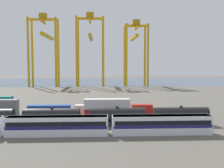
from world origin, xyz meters
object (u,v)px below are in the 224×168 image
at_px(passenger_train, 57,125).
at_px(freight_tank_row, 52,117).
at_px(gantry_crane_east, 136,46).
at_px(shipping_container_13, 96,109).
at_px(gantry_crane_central, 90,42).
at_px(gantry_crane_west, 45,42).

distance_m(passenger_train, freight_tank_row, 8.36).
xyz_separation_m(freight_tank_row, gantry_crane_east, (35.82, 117.60, 24.92)).
xyz_separation_m(freight_tank_row, shipping_container_13, (10.07, 14.89, -0.87)).
distance_m(shipping_container_13, gantry_crane_central, 106.79).
relative_size(gantry_crane_west, gantry_crane_central, 0.98).
xyz_separation_m(passenger_train, gantry_crane_east, (33.23, 125.55, 24.95)).
height_order(passenger_train, gantry_crane_central, gantry_crane_central).
xyz_separation_m(shipping_container_13, gantry_crane_west, (-35.93, 103.68, 27.80)).
bearing_deg(gantry_crane_central, gantry_crane_west, 178.67).
xyz_separation_m(shipping_container_13, gantry_crane_central, (-5.09, 102.97, 27.87)).
relative_size(gantry_crane_west, gantry_crane_east, 1.08).
relative_size(shipping_container_13, gantry_crane_west, 0.25).
height_order(gantry_crane_west, gantry_crane_central, gantry_crane_central).
height_order(gantry_crane_central, gantry_crane_east, gantry_crane_central).
distance_m(passenger_train, shipping_container_13, 24.05).
bearing_deg(freight_tank_row, gantry_crane_west, 102.30).
relative_size(freight_tank_row, gantry_crane_west, 1.55).
bearing_deg(gantry_crane_central, shipping_container_13, -87.17).
bearing_deg(gantry_crane_west, gantry_crane_central, -1.33).
height_order(shipping_container_13, gantry_crane_central, gantry_crane_central).
bearing_deg(passenger_train, gantry_crane_east, 75.17).
distance_m(passenger_train, gantry_crane_central, 128.70).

